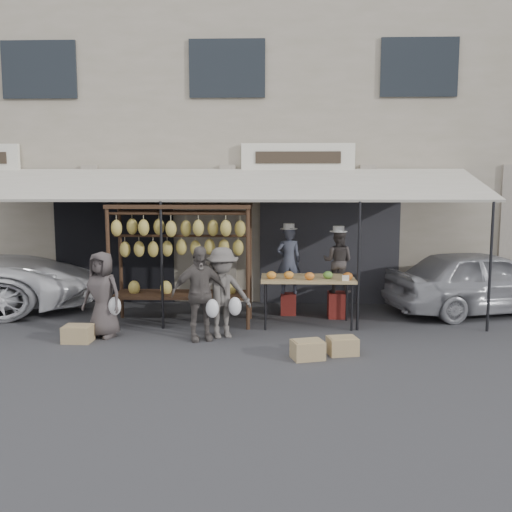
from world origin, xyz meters
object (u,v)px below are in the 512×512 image
(vendor_left, at_px, (289,261))
(crate_near_a, at_px, (308,350))
(customer_left, at_px, (102,295))
(customer_mid, at_px, (199,293))
(sedan, at_px, (482,281))
(vendor_right, at_px, (338,261))
(crate_near_b, at_px, (342,346))
(customer_right, at_px, (222,293))
(crate_far, at_px, (78,334))
(produce_table, at_px, (308,279))
(banana_rack, at_px, (181,240))

(vendor_left, height_order, crate_near_a, vendor_left)
(customer_left, xyz_separation_m, crate_near_a, (3.43, -1.12, -0.60))
(customer_mid, height_order, sedan, customer_mid)
(vendor_right, relative_size, crate_near_a, 2.65)
(vendor_left, relative_size, crate_near_b, 3.01)
(vendor_right, distance_m, sedan, 3.01)
(customer_right, bearing_deg, vendor_right, 16.25)
(vendor_left, distance_m, customer_right, 2.11)
(crate_far, bearing_deg, customer_right, 9.06)
(produce_table, relative_size, vendor_right, 1.39)
(customer_left, distance_m, sedan, 7.37)
(produce_table, xyz_separation_m, crate_far, (-3.86, -1.21, -0.73))
(banana_rack, relative_size, customer_left, 1.77)
(produce_table, distance_m, customer_mid, 2.12)
(vendor_left, bearing_deg, customer_right, 48.62)
(customer_right, relative_size, crate_near_a, 3.35)
(banana_rack, relative_size, sedan, 0.68)
(vendor_right, bearing_deg, produce_table, 65.02)
(vendor_left, bearing_deg, banana_rack, 15.50)
(crate_far, bearing_deg, customer_left, 45.62)
(crate_near_b, bearing_deg, banana_rack, 147.07)
(vendor_right, bearing_deg, sedan, -153.09)
(vendor_right, bearing_deg, crate_near_a, 92.65)
(produce_table, xyz_separation_m, customer_left, (-3.54, -0.88, -0.13))
(crate_near_b, distance_m, crate_far, 4.34)
(banana_rack, xyz_separation_m, vendor_right, (2.95, 0.62, -0.46))
(customer_mid, relative_size, crate_near_b, 3.60)
(customer_right, bearing_deg, crate_near_a, -58.96)
(customer_right, xyz_separation_m, crate_far, (-2.37, -0.38, -0.63))
(banana_rack, xyz_separation_m, produce_table, (2.33, -0.05, -0.70))
(crate_near_a, xyz_separation_m, crate_near_b, (0.55, 0.24, -0.01))
(vendor_left, relative_size, customer_left, 0.90)
(vendor_right, xyz_separation_m, sedan, (2.94, 0.47, -0.46))
(produce_table, distance_m, customer_right, 1.71)
(customer_right, distance_m, sedan, 5.42)
(vendor_left, height_order, sedan, vendor_left)
(produce_table, bearing_deg, customer_left, -166.09)
(crate_near_b, bearing_deg, crate_far, 172.87)
(crate_far, bearing_deg, vendor_right, 22.70)
(vendor_right, xyz_separation_m, crate_far, (-4.48, -1.87, -0.97))
(crate_near_a, relative_size, sedan, 0.12)
(crate_near_a, relative_size, crate_near_b, 1.04)
(customer_right, height_order, crate_far, customer_right)
(banana_rack, bearing_deg, produce_table, -1.18)
(customer_mid, relative_size, crate_far, 3.44)
(customer_right, height_order, crate_near_b, customer_right)
(crate_near_b, relative_size, crate_far, 0.96)
(customer_mid, bearing_deg, banana_rack, 94.88)
(banana_rack, height_order, crate_far, banana_rack)
(sedan, bearing_deg, produce_table, 92.71)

